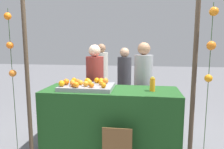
{
  "coord_description": "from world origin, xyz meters",
  "views": [
    {
      "loc": [
        0.46,
        -3.01,
        1.61
      ],
      "look_at": [
        0.0,
        0.15,
        1.14
      ],
      "focal_mm": 33.67,
      "sensor_mm": 36.0,
      "label": 1
    }
  ],
  "objects_px": {
    "juice_bottle": "(152,84)",
    "stall_counter": "(111,119)",
    "orange_1": "(87,81)",
    "vendor_right": "(143,91)",
    "vendor_left": "(95,91)",
    "orange_0": "(73,84)"
  },
  "relations": [
    {
      "from": "orange_0",
      "to": "juice_bottle",
      "type": "height_order",
      "value": "juice_bottle"
    },
    {
      "from": "vendor_right",
      "to": "stall_counter",
      "type": "bearing_deg",
      "value": -124.73
    },
    {
      "from": "orange_0",
      "to": "orange_1",
      "type": "xyz_separation_m",
      "value": [
        0.14,
        0.24,
        0.0
      ]
    },
    {
      "from": "orange_0",
      "to": "juice_bottle",
      "type": "relative_size",
      "value": 0.4
    },
    {
      "from": "stall_counter",
      "to": "orange_1",
      "type": "distance_m",
      "value": 0.69
    },
    {
      "from": "vendor_left",
      "to": "vendor_right",
      "type": "relative_size",
      "value": 0.98
    },
    {
      "from": "orange_0",
      "to": "orange_1",
      "type": "height_order",
      "value": "orange_1"
    },
    {
      "from": "vendor_left",
      "to": "vendor_right",
      "type": "xyz_separation_m",
      "value": [
        0.87,
        0.01,
        0.02
      ]
    },
    {
      "from": "juice_bottle",
      "to": "orange_1",
      "type": "bearing_deg",
      "value": 173.9
    },
    {
      "from": "vendor_right",
      "to": "vendor_left",
      "type": "bearing_deg",
      "value": -179.21
    },
    {
      "from": "orange_0",
      "to": "vendor_left",
      "type": "height_order",
      "value": "vendor_left"
    },
    {
      "from": "juice_bottle",
      "to": "stall_counter",
      "type": "bearing_deg",
      "value": 176.99
    },
    {
      "from": "stall_counter",
      "to": "orange_0",
      "type": "xyz_separation_m",
      "value": [
        -0.52,
        -0.17,
        0.57
      ]
    },
    {
      "from": "vendor_left",
      "to": "vendor_right",
      "type": "bearing_deg",
      "value": 0.79
    },
    {
      "from": "stall_counter",
      "to": "orange_0",
      "type": "relative_size",
      "value": 24.43
    },
    {
      "from": "orange_1",
      "to": "orange_0",
      "type": "bearing_deg",
      "value": -121.14
    },
    {
      "from": "stall_counter",
      "to": "vendor_left",
      "type": "relative_size",
      "value": 1.26
    },
    {
      "from": "orange_1",
      "to": "vendor_right",
      "type": "xyz_separation_m",
      "value": [
        0.85,
        0.62,
        -0.28
      ]
    },
    {
      "from": "orange_1",
      "to": "juice_bottle",
      "type": "relative_size",
      "value": 0.43
    },
    {
      "from": "vendor_left",
      "to": "orange_0",
      "type": "bearing_deg",
      "value": -98.22
    },
    {
      "from": "orange_0",
      "to": "vendor_right",
      "type": "bearing_deg",
      "value": 40.83
    },
    {
      "from": "stall_counter",
      "to": "orange_1",
      "type": "xyz_separation_m",
      "value": [
        -0.37,
        0.07,
        0.57
      ]
    }
  ]
}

